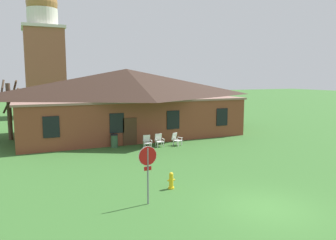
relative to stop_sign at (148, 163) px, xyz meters
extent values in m
plane|color=#336028|center=(4.20, -2.37, -1.71)|extent=(200.00, 200.00, 0.00)
cube|color=brown|center=(4.20, 16.60, -0.11)|extent=(18.58, 10.00, 3.20)
cube|color=#8C6458|center=(4.20, 16.60, 1.57)|extent=(18.95, 10.20, 0.16)
pyramid|color=black|center=(4.20, 16.60, 2.92)|extent=(19.32, 10.40, 2.55)
cube|color=black|center=(-2.77, 11.57, 0.05)|extent=(1.10, 0.06, 1.50)
cube|color=black|center=(1.88, 11.57, 0.05)|extent=(1.10, 0.06, 1.50)
cube|color=black|center=(6.52, 11.57, 0.05)|extent=(1.10, 0.06, 1.50)
cube|color=black|center=(11.17, 11.57, 0.05)|extent=(1.10, 0.06, 1.50)
cube|color=#422819|center=(2.88, 11.57, -0.66)|extent=(1.10, 0.06, 2.10)
cube|color=#93563D|center=(-1.51, 34.16, 3.93)|extent=(4.80, 4.80, 11.27)
cube|color=silver|center=(-1.51, 34.16, 9.74)|extent=(5.18, 5.18, 0.36)
cylinder|color=silver|center=(-1.51, 34.16, 11.02)|extent=(3.80, 3.80, 2.20)
sphere|color=#9E6B38|center=(-1.51, 34.16, 12.80)|extent=(3.88, 3.88, 3.88)
cylinder|color=slate|center=(0.00, 0.00, -0.54)|extent=(0.07, 0.07, 2.35)
cylinder|color=white|center=(0.00, 0.01, 0.31)|extent=(0.80, 0.07, 0.81)
cylinder|color=#B71414|center=(0.00, -0.01, 0.31)|extent=(0.76, 0.07, 0.76)
cube|color=#B71414|center=(0.00, 0.00, -0.21)|extent=(0.32, 0.05, 0.16)
cube|color=white|center=(0.00, 0.01, -0.21)|extent=(0.34, 0.04, 0.18)
cube|color=silver|center=(3.89, 9.71, -1.53)|extent=(0.06, 0.06, 0.36)
cube|color=silver|center=(3.44, 9.78, -1.53)|extent=(0.06, 0.06, 0.36)
cube|color=silver|center=(3.96, 10.14, -1.53)|extent=(0.06, 0.06, 0.36)
cube|color=silver|center=(3.51, 10.22, -1.53)|extent=(0.06, 0.06, 0.36)
cube|color=silver|center=(3.70, 9.96, -1.33)|extent=(0.62, 0.60, 0.05)
cube|color=silver|center=(3.75, 10.27, -1.03)|extent=(0.54, 0.27, 0.54)
cube|color=silver|center=(3.98, 9.89, -1.13)|extent=(0.13, 0.47, 0.03)
cube|color=silver|center=(3.96, 9.73, -1.24)|extent=(0.05, 0.05, 0.22)
cube|color=silver|center=(3.41, 9.99, -1.13)|extent=(0.13, 0.47, 0.03)
cube|color=silver|center=(3.38, 9.83, -1.24)|extent=(0.05, 0.05, 0.22)
cube|color=silver|center=(4.94, 9.86, -1.53)|extent=(0.05, 0.05, 0.36)
cube|color=silver|center=(4.48, 9.89, -1.53)|extent=(0.05, 0.05, 0.36)
cube|color=silver|center=(4.96, 10.30, -1.53)|extent=(0.05, 0.05, 0.36)
cube|color=silver|center=(4.50, 10.33, -1.53)|extent=(0.05, 0.05, 0.36)
cube|color=silver|center=(4.72, 10.09, -1.33)|extent=(0.57, 0.55, 0.05)
cube|color=silver|center=(4.74, 10.41, -1.03)|extent=(0.52, 0.22, 0.54)
cube|color=silver|center=(5.01, 10.06, -1.13)|extent=(0.09, 0.47, 0.03)
cube|color=silver|center=(5.00, 9.90, -1.24)|extent=(0.04, 0.04, 0.22)
cube|color=silver|center=(4.43, 10.09, -1.13)|extent=(0.09, 0.47, 0.03)
cube|color=silver|center=(4.42, 9.93, -1.24)|extent=(0.04, 0.04, 0.22)
cube|color=silver|center=(6.45, 9.88, -1.53)|extent=(0.07, 0.07, 0.36)
cube|color=silver|center=(6.04, 9.67, -1.53)|extent=(0.07, 0.07, 0.36)
cube|color=silver|center=(6.25, 10.27, -1.53)|extent=(0.07, 0.07, 0.36)
cube|color=silver|center=(5.84, 10.06, -1.53)|extent=(0.07, 0.07, 0.36)
cube|color=silver|center=(6.15, 9.97, -1.33)|extent=(0.72, 0.71, 0.05)
cube|color=silver|center=(6.01, 10.25, -1.03)|extent=(0.54, 0.40, 0.54)
cube|color=silver|center=(6.41, 10.08, -1.13)|extent=(0.27, 0.44, 0.03)
cube|color=silver|center=(6.49, 9.94, -1.24)|extent=(0.05, 0.05, 0.22)
cube|color=silver|center=(5.90, 9.82, -1.13)|extent=(0.27, 0.44, 0.03)
cube|color=silver|center=(5.97, 9.68, -1.24)|extent=(0.05, 0.05, 0.22)
cylinder|color=brown|center=(-5.51, 17.77, 0.63)|extent=(0.36, 0.36, 4.68)
cylinder|color=brown|center=(-4.97, 17.88, 2.74)|extent=(0.41, 1.20, 0.96)
cylinder|color=brown|center=(-5.72, 17.99, 0.98)|extent=(0.66, 0.63, 1.00)
cylinder|color=brown|center=(-5.94, 17.90, 2.49)|extent=(0.47, 1.05, 1.55)
cylinder|color=brown|center=(-5.18, 18.23, 1.80)|extent=(1.12, 0.86, 1.58)
cylinder|color=gold|center=(1.65, 1.30, -1.67)|extent=(0.28, 0.28, 0.08)
cylinder|color=gold|center=(1.65, 1.30, -1.36)|extent=(0.20, 0.20, 0.55)
sphere|color=gold|center=(1.65, 1.30, -1.02)|extent=(0.20, 0.20, 0.20)
cylinder|color=gold|center=(1.52, 1.30, -1.30)|extent=(0.10, 0.08, 0.08)
cylinder|color=gold|center=(1.78, 1.30, -1.30)|extent=(0.10, 0.08, 0.08)
cylinder|color=#335638|center=(1.58, 11.30, -1.26)|extent=(0.52, 0.52, 0.90)
cylinder|color=black|center=(1.58, 11.30, -0.77)|extent=(0.56, 0.56, 0.08)
camera|label=1|loc=(-4.54, -12.19, 3.49)|focal=35.17mm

